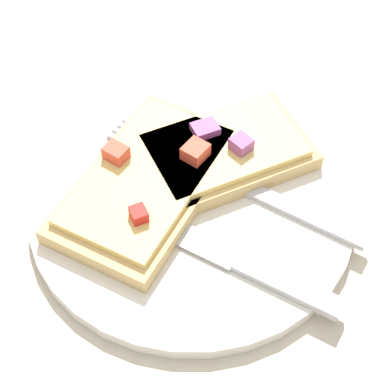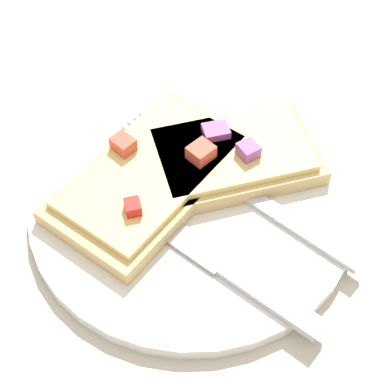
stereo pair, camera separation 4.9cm
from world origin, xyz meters
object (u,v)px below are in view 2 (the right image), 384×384
object	(u,v)px
knife	(213,259)
pizza_slice_main	(150,176)
fork	(222,178)
pizza_slice_corner	(232,156)
plate	(192,205)

from	to	relation	value
knife	pizza_slice_main	xyz separation A→B (m)	(0.04, 0.08, 0.01)
fork	pizza_slice_main	bearing A→B (deg)	45.23
fork	pizza_slice_corner	bearing A→B (deg)	-75.93
plate	pizza_slice_corner	distance (m)	0.05
knife	pizza_slice_corner	bearing A→B (deg)	-61.21
plate	pizza_slice_corner	world-z (taller)	pizza_slice_corner
knife	fork	bearing A→B (deg)	-57.21
fork	pizza_slice_corner	xyz separation A→B (m)	(0.02, -0.00, 0.01)
knife	pizza_slice_corner	size ratio (longest dim) A/B	1.36
knife	pizza_slice_corner	distance (m)	0.10
fork	knife	distance (m)	0.08
pizza_slice_main	fork	bearing A→B (deg)	131.30
plate	knife	distance (m)	0.06
pizza_slice_corner	pizza_slice_main	bearing A→B (deg)	2.36
knife	pizza_slice_corner	xyz separation A→B (m)	(0.09, 0.03, 0.01)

